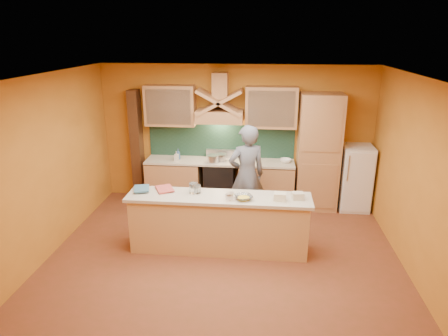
# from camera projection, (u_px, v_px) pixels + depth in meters

# --- Properties ---
(floor) EXTENTS (5.50, 5.00, 0.01)m
(floor) POSITION_uv_depth(u_px,v_px,m) (223.00, 259.00, 6.26)
(floor) COLOR brown
(floor) RESTS_ON ground
(ceiling) EXTENTS (5.50, 5.00, 0.01)m
(ceiling) POSITION_uv_depth(u_px,v_px,m) (223.00, 77.00, 5.36)
(ceiling) COLOR white
(ceiling) RESTS_ON wall_back
(wall_back) EXTENTS (5.50, 0.02, 2.80)m
(wall_back) POSITION_uv_depth(u_px,v_px,m) (236.00, 134.00, 8.17)
(wall_back) COLOR #C37A26
(wall_back) RESTS_ON floor
(wall_front) EXTENTS (5.50, 0.02, 2.80)m
(wall_front) POSITION_uv_depth(u_px,v_px,m) (193.00, 272.00, 3.45)
(wall_front) COLOR #C37A26
(wall_front) RESTS_ON floor
(wall_left) EXTENTS (0.02, 5.00, 2.80)m
(wall_left) POSITION_uv_depth(u_px,v_px,m) (44.00, 169.00, 6.08)
(wall_left) COLOR #C37A26
(wall_left) RESTS_ON floor
(wall_right) EXTENTS (0.02, 5.00, 2.80)m
(wall_right) POSITION_uv_depth(u_px,v_px,m) (419.00, 182.00, 5.54)
(wall_right) COLOR #C37A26
(wall_right) RESTS_ON floor
(base_cabinet_left) EXTENTS (1.10, 0.60, 0.86)m
(base_cabinet_left) POSITION_uv_depth(u_px,v_px,m) (174.00, 182.00, 8.32)
(base_cabinet_left) COLOR tan
(base_cabinet_left) RESTS_ON floor
(base_cabinet_right) EXTENTS (1.10, 0.60, 0.86)m
(base_cabinet_right) POSITION_uv_depth(u_px,v_px,m) (266.00, 185.00, 8.13)
(base_cabinet_right) COLOR tan
(base_cabinet_right) RESTS_ON floor
(counter_top) EXTENTS (3.00, 0.62, 0.04)m
(counter_top) POSITION_uv_depth(u_px,v_px,m) (220.00, 161.00, 8.07)
(counter_top) COLOR beige
(counter_top) RESTS_ON base_cabinet_left
(stove) EXTENTS (0.60, 0.58, 0.90)m
(stove) POSITION_uv_depth(u_px,v_px,m) (220.00, 182.00, 8.22)
(stove) COLOR black
(stove) RESTS_ON floor
(backsplash) EXTENTS (3.00, 0.03, 0.70)m
(backsplash) POSITION_uv_depth(u_px,v_px,m) (221.00, 141.00, 8.23)
(backsplash) COLOR #18362A
(backsplash) RESTS_ON wall_back
(range_hood) EXTENTS (0.92, 0.50, 0.24)m
(range_hood) POSITION_uv_depth(u_px,v_px,m) (220.00, 116.00, 7.83)
(range_hood) COLOR tan
(range_hood) RESTS_ON wall_back
(hood_chimney) EXTENTS (0.30, 0.30, 0.50)m
(hood_chimney) POSITION_uv_depth(u_px,v_px,m) (220.00, 86.00, 7.73)
(hood_chimney) COLOR tan
(hood_chimney) RESTS_ON wall_back
(upper_cabinet_left) EXTENTS (1.00, 0.35, 0.80)m
(upper_cabinet_left) POSITION_uv_depth(u_px,v_px,m) (170.00, 105.00, 7.94)
(upper_cabinet_left) COLOR tan
(upper_cabinet_left) RESTS_ON wall_back
(upper_cabinet_right) EXTENTS (1.00, 0.35, 0.80)m
(upper_cabinet_right) POSITION_uv_depth(u_px,v_px,m) (271.00, 107.00, 7.74)
(upper_cabinet_right) COLOR tan
(upper_cabinet_right) RESTS_ON wall_back
(pantry_column) EXTENTS (0.80, 0.60, 2.30)m
(pantry_column) POSITION_uv_depth(u_px,v_px,m) (318.00, 152.00, 7.80)
(pantry_column) COLOR tan
(pantry_column) RESTS_ON floor
(fridge) EXTENTS (0.58, 0.60, 1.30)m
(fridge) POSITION_uv_depth(u_px,v_px,m) (355.00, 178.00, 7.89)
(fridge) COLOR white
(fridge) RESTS_ON floor
(trim_column_left) EXTENTS (0.20, 0.30, 2.30)m
(trim_column_left) POSITION_uv_depth(u_px,v_px,m) (137.00, 145.00, 8.30)
(trim_column_left) COLOR #472816
(trim_column_left) RESTS_ON floor
(island_body) EXTENTS (2.80, 0.55, 0.88)m
(island_body) POSITION_uv_depth(u_px,v_px,m) (219.00, 225.00, 6.41)
(island_body) COLOR tan
(island_body) RESTS_ON floor
(island_top) EXTENTS (2.90, 0.62, 0.05)m
(island_top) POSITION_uv_depth(u_px,v_px,m) (219.00, 197.00, 6.26)
(island_top) COLOR beige
(island_top) RESTS_ON island_body
(person) EXTENTS (0.80, 0.66, 1.86)m
(person) POSITION_uv_depth(u_px,v_px,m) (247.00, 176.00, 7.18)
(person) COLOR slate
(person) RESTS_ON floor
(pot_large) EXTENTS (0.29, 0.29, 0.16)m
(pot_large) POSITION_uv_depth(u_px,v_px,m) (213.00, 160.00, 7.92)
(pot_large) COLOR silver
(pot_large) RESTS_ON stove
(pot_small) EXTENTS (0.21, 0.21, 0.13)m
(pot_small) POSITION_uv_depth(u_px,v_px,m) (222.00, 159.00, 8.03)
(pot_small) COLOR #ADACB3
(pot_small) RESTS_ON stove
(soap_bottle_a) EXTENTS (0.09, 0.09, 0.19)m
(soap_bottle_a) POSITION_uv_depth(u_px,v_px,m) (176.00, 156.00, 8.04)
(soap_bottle_a) COLOR beige
(soap_bottle_a) RESTS_ON counter_top
(soap_bottle_b) EXTENTS (0.12, 0.12, 0.22)m
(soap_bottle_b) POSITION_uv_depth(u_px,v_px,m) (178.00, 154.00, 8.11)
(soap_bottle_b) COLOR #365A95
(soap_bottle_b) RESTS_ON counter_top
(bowl_back) EXTENTS (0.26, 0.26, 0.07)m
(bowl_back) POSITION_uv_depth(u_px,v_px,m) (285.00, 161.00, 7.94)
(bowl_back) COLOR white
(bowl_back) RESTS_ON counter_top
(dish_rack) EXTENTS (0.34, 0.30, 0.10)m
(dish_rack) POSITION_uv_depth(u_px,v_px,m) (248.00, 159.00, 8.00)
(dish_rack) COLOR silver
(dish_rack) RESTS_ON counter_top
(book_lower) EXTENTS (0.38, 0.42, 0.03)m
(book_lower) POSITION_uv_depth(u_px,v_px,m) (157.00, 190.00, 6.43)
(book_lower) COLOR #C04B44
(book_lower) RESTS_ON island_top
(book_upper) EXTENTS (0.32, 0.38, 0.02)m
(book_upper) POSITION_uv_depth(u_px,v_px,m) (134.00, 189.00, 6.43)
(book_upper) COLOR #3E6C89
(book_upper) RESTS_ON island_top
(jar_large) EXTENTS (0.15, 0.15, 0.17)m
(jar_large) POSITION_uv_depth(u_px,v_px,m) (193.00, 188.00, 6.34)
(jar_large) COLOR white
(jar_large) RESTS_ON island_top
(jar_small) EXTENTS (0.15, 0.15, 0.13)m
(jar_small) POSITION_uv_depth(u_px,v_px,m) (197.00, 189.00, 6.34)
(jar_small) COLOR silver
(jar_small) RESTS_ON island_top
(kitchen_scale) EXTENTS (0.13, 0.13, 0.09)m
(kitchen_scale) POSITION_uv_depth(u_px,v_px,m) (229.00, 197.00, 6.09)
(kitchen_scale) COLOR white
(kitchen_scale) RESTS_ON island_top
(mixing_bowl) EXTENTS (0.35, 0.35, 0.07)m
(mixing_bowl) POSITION_uv_depth(u_px,v_px,m) (244.00, 198.00, 6.10)
(mixing_bowl) COLOR silver
(mixing_bowl) RESTS_ON island_top
(cloth) EXTENTS (0.32, 0.29, 0.02)m
(cloth) POSITION_uv_depth(u_px,v_px,m) (235.00, 197.00, 6.17)
(cloth) COLOR beige
(cloth) RESTS_ON island_top
(grocery_bag_a) EXTENTS (0.19, 0.16, 0.12)m
(grocery_bag_a) POSITION_uv_depth(u_px,v_px,m) (280.00, 197.00, 6.07)
(grocery_bag_a) COLOR #EBE4C2
(grocery_bag_a) RESTS_ON island_top
(grocery_bag_b) EXTENTS (0.19, 0.16, 0.11)m
(grocery_bag_b) POSITION_uv_depth(u_px,v_px,m) (298.00, 196.00, 6.11)
(grocery_bag_b) COLOR beige
(grocery_bag_b) RESTS_ON island_top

